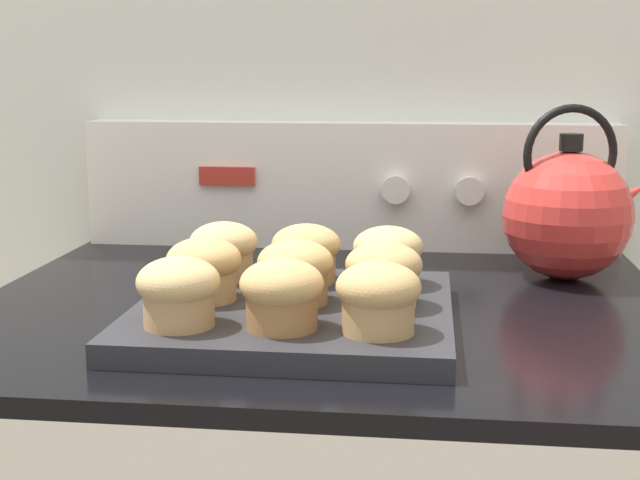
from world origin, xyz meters
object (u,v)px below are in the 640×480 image
Objects in this scene: muffin_r0_c2 at (378,297)px; muffin_r1_c0 at (204,268)px; muffin_r2_c1 at (306,252)px; muffin_pan at (294,314)px; muffin_r2_c0 at (224,250)px; muffin_r1_c2 at (384,273)px; muffin_r2_c2 at (388,255)px; muffin_r0_c0 at (178,291)px; tea_kettle at (568,213)px; muffin_r1_c1 at (295,271)px; muffin_r0_c1 at (282,293)px.

muffin_r0_c2 and muffin_r1_c0 have the same top height.
muffin_r0_c2 is at bearing -63.72° from muffin_r2_c1.
muffin_r2_c0 reaches higher than muffin_pan.
muffin_pan is 0.10m from muffin_r1_c2.
muffin_r0_c0 is at bearing -135.07° from muffin_r2_c2.
tea_kettle reaches higher than muffin_r2_c0.
muffin_r1_c1 is 1.00× the size of muffin_r2_c2.
muffin_pan is 4.12× the size of muffin_r1_c1.
muffin_r1_c2 is at bearing -131.47° from tea_kettle.
muffin_r2_c0 is at bearing 135.57° from muffin_r1_c1.
tea_kettle is (0.38, 0.23, 0.03)m from muffin_r1_c0.
muffin_r2_c1 is (0.09, 0.18, 0.00)m from muffin_r0_c0.
muffin_r1_c0 is 0.09m from muffin_r2_c0.
muffin_r2_c0 is at bearing 178.50° from muffin_r2_c2.
muffin_r1_c1 is at bearing 133.89° from muffin_r0_c2.
muffin_pan is at bearing 134.53° from muffin_r0_c2.
tea_kettle reaches higher than muffin_r2_c2.
muffin_r0_c1 and muffin_r2_c2 have the same top height.
muffin_r0_c0 and muffin_r1_c2 have the same top height.
muffin_r0_c0 and muffin_r0_c1 have the same top height.
muffin_r2_c0 is at bearing 117.66° from muffin_r0_c1.
muffin_r1_c1 and muffin_r1_c2 have the same top height.
muffin_r0_c0 is (-0.09, -0.09, 0.04)m from muffin_pan.
muffin_r1_c0 is at bearing 136.45° from muffin_r0_c1.
muffin_r1_c0 is at bearing -89.41° from muffin_r2_c0.
muffin_r1_c1 is 0.09m from muffin_r2_c1.
muffin_r2_c0 is at bearing 134.95° from muffin_pan.
muffin_r0_c0 and muffin_r2_c1 have the same top height.
muffin_r2_c2 is at bearing -144.59° from tea_kettle.
muffin_r0_c0 is at bearing -153.05° from muffin_r1_c2.
muffin_r0_c0 is 1.00× the size of muffin_r2_c0.
muffin_r1_c2 is (0.09, -0.00, 0.04)m from muffin_pan.
muffin_r2_c1 is (-0.00, 0.09, 0.00)m from muffin_r1_c1.
muffin_r2_c2 is at bearing 44.82° from muffin_r1_c1.
muffin_r1_c2 is at bearing 89.99° from muffin_r0_c2.
muffin_r1_c0 is 0.13m from muffin_r2_c1.
muffin_r1_c0 and muffin_r1_c1 have the same top height.
muffin_r0_c2 is (0.08, -0.00, 0.00)m from muffin_r0_c1.
tea_kettle reaches higher than muffin_r0_c0.
muffin_r2_c0 is 0.18m from muffin_r2_c2.
muffin_r1_c1 reaches higher than muffin_pan.
tea_kettle is at bearing 38.46° from muffin_r1_c1.
muffin_r0_c1 is at bearing -62.34° from muffin_r2_c0.
muffin_pan is 0.38m from tea_kettle.
muffin_r2_c0 is at bearing 90.35° from muffin_r0_c0.
muffin_r0_c0 is 0.20m from muffin_r2_c1.
muffin_pan is 0.13m from muffin_r2_c2.
muffin_r1_c0 is 0.18m from muffin_r1_c2.
muffin_pan is at bearing 45.09° from muffin_r0_c0.
muffin_r2_c2 is at bearing -1.50° from muffin_r2_c0.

